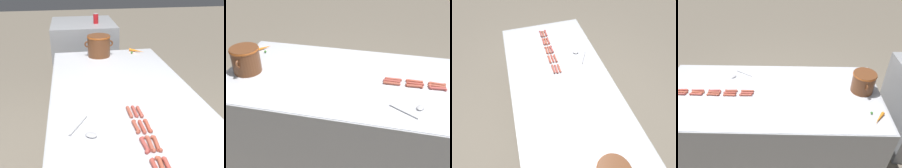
% 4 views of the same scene
% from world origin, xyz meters
% --- Properties ---
extents(ground_plane, '(20.00, 20.00, 0.00)m').
position_xyz_m(ground_plane, '(0.00, 0.00, 0.00)').
color(ground_plane, '#756B5B').
extents(griddle_counter, '(1.08, 2.34, 0.86)m').
position_xyz_m(griddle_counter, '(0.00, 0.00, 0.43)').
color(griddle_counter, '#ADAFB5').
rests_on(griddle_counter, ground_plane).
extents(hot_dog_2, '(0.03, 0.14, 0.02)m').
position_xyz_m(hot_dog_2, '(-0.02, -0.58, 0.87)').
color(hot_dog_2, '#B34741').
rests_on(hot_dog_2, griddle_counter).
extents(hot_dog_3, '(0.03, 0.14, 0.02)m').
position_xyz_m(hot_dog_3, '(-0.02, -0.40, 0.87)').
color(hot_dog_3, '#AE4E3B').
rests_on(hot_dog_3, griddle_counter).
extents(hot_dog_4, '(0.02, 0.14, 0.02)m').
position_xyz_m(hot_dog_4, '(-0.02, -0.23, 0.87)').
color(hot_dog_4, '#B1513E').
rests_on(hot_dog_4, griddle_counter).
extents(hot_dog_7, '(0.03, 0.14, 0.02)m').
position_xyz_m(hot_dog_7, '(0.01, -0.57, 0.87)').
color(hot_dog_7, '#B1523F').
rests_on(hot_dog_7, griddle_counter).
extents(hot_dog_8, '(0.02, 0.14, 0.02)m').
position_xyz_m(hot_dog_8, '(0.01, -0.41, 0.87)').
color(hot_dog_8, '#B04739').
rests_on(hot_dog_8, griddle_counter).
extents(hot_dog_9, '(0.03, 0.14, 0.02)m').
position_xyz_m(hot_dog_9, '(0.01, -0.23, 0.87)').
color(hot_dog_9, '#B14A40').
rests_on(hot_dog_9, griddle_counter).
extents(hot_dog_12, '(0.03, 0.14, 0.02)m').
position_xyz_m(hot_dog_12, '(0.04, -0.57, 0.87)').
color(hot_dog_12, '#B14F3A').
rests_on(hot_dog_12, griddle_counter).
extents(hot_dog_13, '(0.03, 0.14, 0.02)m').
position_xyz_m(hot_dog_13, '(0.05, -0.40, 0.87)').
color(hot_dog_13, '#B74D39').
rests_on(hot_dog_13, griddle_counter).
extents(hot_dog_14, '(0.02, 0.14, 0.02)m').
position_xyz_m(hot_dog_14, '(0.04, -0.24, 0.87)').
color(hot_dog_14, '#B14F40').
rests_on(hot_dog_14, griddle_counter).
extents(bean_pot, '(0.30, 0.24, 0.22)m').
position_xyz_m(bean_pot, '(-0.08, 0.98, 0.98)').
color(bean_pot, brown).
rests_on(bean_pot, griddle_counter).
extents(serving_spoon, '(0.17, 0.25, 0.02)m').
position_xyz_m(serving_spoon, '(-0.31, -0.40, 0.87)').
color(serving_spoon, '#B7B7BC').
rests_on(serving_spoon, griddle_counter).
extents(carrot, '(0.15, 0.13, 0.03)m').
position_xyz_m(carrot, '(0.34, 1.04, 0.88)').
color(carrot, orange).
rests_on(carrot, griddle_counter).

